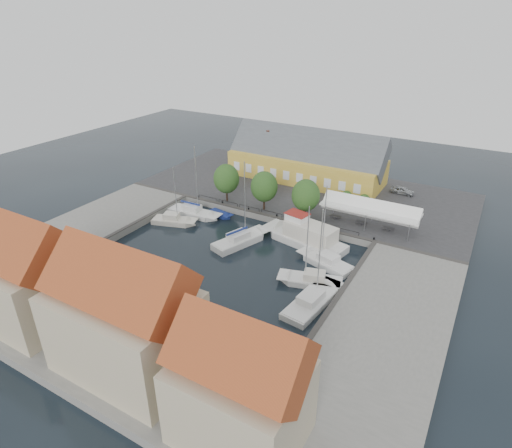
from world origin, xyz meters
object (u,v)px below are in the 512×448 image
at_px(tent_canopy, 370,209).
at_px(trawler, 306,237).
at_px(warehouse, 304,160).
at_px(west_boat_b, 174,222).
at_px(car_red, 263,186).
at_px(car_silver, 402,190).
at_px(center_sailboat, 240,241).
at_px(east_boat_c, 312,302).
at_px(east_boat_a, 326,263).
at_px(launch_nw, 220,215).
at_px(west_boat_a, 194,213).
at_px(east_boat_b, 311,282).
at_px(launch_sw, 109,258).

distance_m(tent_canopy, trawler, 10.41).
bearing_deg(warehouse, west_boat_b, -111.12).
height_order(tent_canopy, car_red, tent_canopy).
bearing_deg(warehouse, car_silver, 3.48).
relative_size(tent_canopy, car_silver, 3.50).
distance_m(center_sailboat, east_boat_c, 16.22).
bearing_deg(trawler, tent_canopy, 50.87).
bearing_deg(east_boat_a, car_silver, 82.90).
bearing_deg(east_boat_c, launch_nw, 147.35).
bearing_deg(trawler, warehouse, 115.31).
relative_size(car_silver, center_sailboat, 0.32).
xyz_separation_m(west_boat_a, launch_nw, (3.73, 1.90, -0.18)).
bearing_deg(east_boat_b, east_boat_a, 90.94).
distance_m(center_sailboat, west_boat_a, 12.23).
height_order(car_red, west_boat_a, west_boat_a).
distance_m(east_boat_a, launch_nw, 20.91).
bearing_deg(tent_canopy, east_boat_a, -99.17).
bearing_deg(tent_canopy, car_silver, 84.51).
distance_m(car_red, west_boat_a, 13.97).
xyz_separation_m(car_silver, launch_nw, (-23.48, -21.05, -1.59)).
relative_size(west_boat_a, launch_nw, 2.62).
distance_m(east_boat_a, east_boat_c, 8.73).
height_order(east_boat_a, west_boat_b, east_boat_a).
bearing_deg(west_boat_a, car_silver, 40.15).
bearing_deg(west_boat_a, car_red, 66.00).
distance_m(warehouse, east_boat_c, 38.01).
bearing_deg(west_boat_a, east_boat_b, -19.38).
bearing_deg(west_boat_a, east_boat_a, -8.54).
bearing_deg(west_boat_a, center_sailboat, -20.74).
relative_size(trawler, west_boat_a, 1.10).
bearing_deg(tent_canopy, east_boat_b, -96.22).
distance_m(east_boat_c, west_boat_a, 28.37).
bearing_deg(west_boat_a, west_boat_b, -101.47).
distance_m(warehouse, center_sailboat, 26.60).
height_order(tent_canopy, west_boat_b, west_boat_b).
relative_size(east_boat_c, west_boat_a, 0.99).
height_order(east_boat_c, west_boat_b, east_boat_c).
relative_size(center_sailboat, east_boat_a, 1.10).
xyz_separation_m(center_sailboat, east_boat_c, (14.21, -7.81, -0.11)).
xyz_separation_m(warehouse, west_boat_a, (-9.17, -21.86, -4.16)).
bearing_deg(east_boat_a, west_boat_b, -179.12).
bearing_deg(warehouse, center_sailboat, -85.06).
bearing_deg(center_sailboat, launch_sw, -136.63).
distance_m(tent_canopy, east_boat_a, 12.23).
bearing_deg(car_silver, warehouse, 97.12).
bearing_deg(east_boat_a, launch_sw, -153.11).
height_order(east_boat_a, east_boat_c, east_boat_c).
relative_size(car_red, east_boat_c, 0.37).
bearing_deg(launch_sw, west_boat_a, 85.37).
relative_size(east_boat_a, east_boat_b, 1.05).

